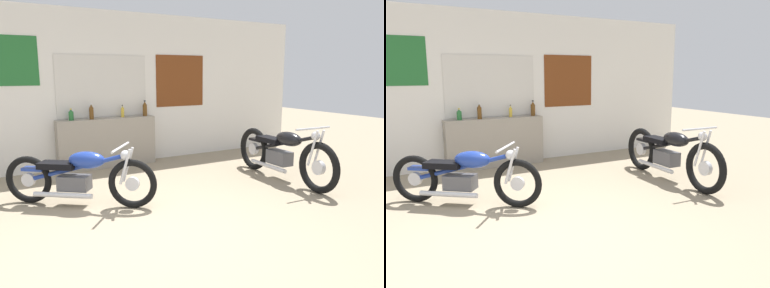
% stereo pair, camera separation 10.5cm
% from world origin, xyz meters
% --- Properties ---
extents(ground_plane, '(24.00, 24.00, 0.00)m').
position_xyz_m(ground_plane, '(0.00, 0.00, 0.00)').
color(ground_plane, gray).
extents(wall_back, '(10.00, 0.07, 2.80)m').
position_xyz_m(wall_back, '(0.02, 3.45, 1.40)').
color(wall_back, silver).
rests_on(wall_back, ground_plane).
extents(sill_counter, '(1.78, 0.28, 0.89)m').
position_xyz_m(sill_counter, '(0.62, 3.27, 0.45)').
color(sill_counter, gray).
rests_on(sill_counter, ground_plane).
extents(bottle_leftmost, '(0.08, 0.08, 0.20)m').
position_xyz_m(bottle_leftmost, '(0.00, 3.27, 0.99)').
color(bottle_leftmost, '#23662D').
rests_on(bottle_leftmost, sill_counter).
extents(bottle_left_center, '(0.08, 0.08, 0.29)m').
position_xyz_m(bottle_left_center, '(0.34, 3.24, 1.02)').
color(bottle_left_center, '#5B3814').
rests_on(bottle_left_center, sill_counter).
extents(bottle_center, '(0.06, 0.06, 0.22)m').
position_xyz_m(bottle_center, '(0.94, 3.30, 0.99)').
color(bottle_center, gold).
rests_on(bottle_center, sill_counter).
extents(bottle_right_center, '(0.08, 0.08, 0.29)m').
position_xyz_m(bottle_right_center, '(1.37, 3.27, 1.03)').
color(bottle_right_center, '#5B3814').
rests_on(bottle_right_center, sill_counter).
extents(motorcycle_black, '(0.64, 2.27, 0.93)m').
position_xyz_m(motorcycle_black, '(2.78, 1.02, 0.44)').
color(motorcycle_black, black).
rests_on(motorcycle_black, ground_plane).
extents(motorcycle_blue, '(1.68, 1.31, 0.80)m').
position_xyz_m(motorcycle_blue, '(-0.33, 1.43, 0.40)').
color(motorcycle_blue, black).
rests_on(motorcycle_blue, ground_plane).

